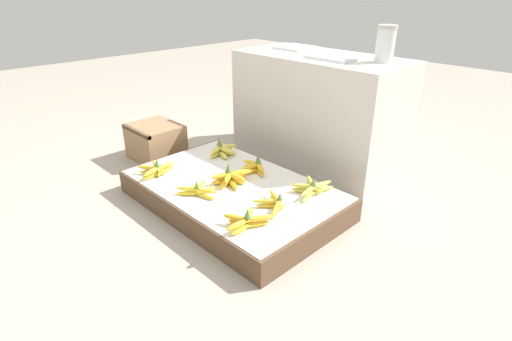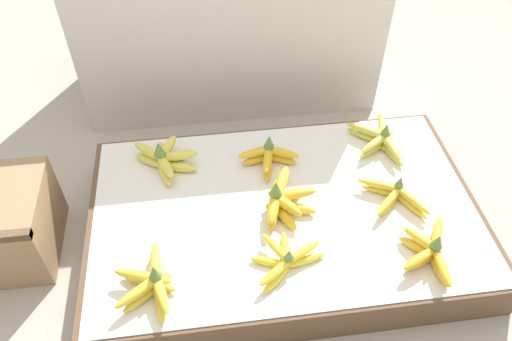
% 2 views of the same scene
% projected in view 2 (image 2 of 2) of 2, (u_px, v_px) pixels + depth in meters
% --- Properties ---
extents(ground_plane, '(10.00, 10.00, 0.00)m').
position_uv_depth(ground_plane, '(283.00, 233.00, 1.58)').
color(ground_plane, '#A89E8E').
extents(display_platform, '(1.16, 0.72, 0.13)m').
position_uv_depth(display_platform, '(284.00, 220.00, 1.54)').
color(display_platform, brown).
rests_on(display_platform, ground_plane).
extents(back_vendor_table, '(1.10, 0.53, 0.70)m').
position_uv_depth(back_vendor_table, '(227.00, 5.00, 1.90)').
color(back_vendor_table, beige).
rests_on(back_vendor_table, ground_plane).
extents(banana_bunch_front_left, '(0.17, 0.23, 0.10)m').
position_uv_depth(banana_bunch_front_left, '(152.00, 283.00, 1.27)').
color(banana_bunch_front_left, gold).
rests_on(banana_bunch_front_left, display_platform).
extents(banana_bunch_front_midleft, '(0.21, 0.19, 0.08)m').
position_uv_depth(banana_bunch_front_midleft, '(285.00, 260.00, 1.33)').
color(banana_bunch_front_midleft, yellow).
rests_on(banana_bunch_front_midleft, display_platform).
extents(banana_bunch_front_midright, '(0.18, 0.23, 0.10)m').
position_uv_depth(banana_bunch_front_midright, '(430.00, 251.00, 1.34)').
color(banana_bunch_front_midright, gold).
rests_on(banana_bunch_front_midright, display_platform).
extents(banana_bunch_middle_midleft, '(0.17, 0.23, 0.11)m').
position_uv_depth(banana_bunch_middle_midleft, '(283.00, 201.00, 1.46)').
color(banana_bunch_middle_midleft, gold).
rests_on(banana_bunch_middle_midleft, display_platform).
extents(banana_bunch_middle_midright, '(0.19, 0.18, 0.08)m').
position_uv_depth(banana_bunch_middle_midright, '(395.00, 196.00, 1.49)').
color(banana_bunch_middle_midright, gold).
rests_on(banana_bunch_middle_midright, display_platform).
extents(banana_bunch_back_left, '(0.21, 0.21, 0.11)m').
position_uv_depth(banana_bunch_back_left, '(165.00, 159.00, 1.58)').
color(banana_bunch_back_left, '#DBCC4C').
rests_on(banana_bunch_back_left, display_platform).
extents(banana_bunch_back_midleft, '(0.20, 0.14, 0.10)m').
position_uv_depth(banana_bunch_back_midleft, '(269.00, 156.00, 1.59)').
color(banana_bunch_back_midleft, gold).
rests_on(banana_bunch_back_midleft, display_platform).
extents(banana_bunch_back_midright, '(0.17, 0.24, 0.09)m').
position_uv_depth(banana_bunch_back_midright, '(380.00, 139.00, 1.66)').
color(banana_bunch_back_midright, gold).
rests_on(banana_bunch_back_midright, display_platform).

